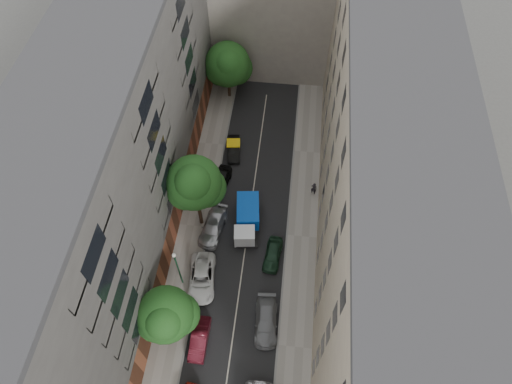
# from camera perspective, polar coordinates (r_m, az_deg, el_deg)

# --- Properties ---
(ground) EXTENTS (120.00, 120.00, 0.00)m
(ground) POSITION_cam_1_polar(r_m,az_deg,el_deg) (46.45, -1.06, -4.97)
(ground) COLOR #4C4C49
(ground) RESTS_ON ground
(road_surface) EXTENTS (8.00, 44.00, 0.02)m
(road_surface) POSITION_cam_1_polar(r_m,az_deg,el_deg) (46.44, -1.06, -4.96)
(road_surface) COLOR black
(road_surface) RESTS_ON ground
(sidewalk_left) EXTENTS (3.00, 44.00, 0.15)m
(sidewalk_left) POSITION_cam_1_polar(r_m,az_deg,el_deg) (47.11, -7.74, -4.23)
(sidewalk_left) COLOR gray
(sidewalk_left) RESTS_ON ground
(sidewalk_right) EXTENTS (3.00, 44.00, 0.15)m
(sidewalk_right) POSITION_cam_1_polar(r_m,az_deg,el_deg) (46.31, 5.73, -5.56)
(sidewalk_right) COLOR gray
(sidewalk_right) RESTS_ON ground
(building_left) EXTENTS (8.00, 44.00, 20.00)m
(building_left) POSITION_cam_1_polar(r_m,az_deg,el_deg) (40.54, -16.95, 3.71)
(building_left) COLOR #474543
(building_left) RESTS_ON ground
(building_right) EXTENTS (8.00, 44.00, 20.00)m
(building_right) POSITION_cam_1_polar(r_m,az_deg,el_deg) (38.66, 15.10, 0.89)
(building_right) COLOR #B5A88D
(building_right) RESTS_ON ground
(tarp_truck) EXTENTS (2.75, 5.63, 2.50)m
(tarp_truck) POSITION_cam_1_polar(r_m,az_deg,el_deg) (45.61, -1.13, -3.37)
(tarp_truck) COLOR black
(tarp_truck) RESTS_ON ground
(car_left_1) EXTENTS (1.43, 4.02, 1.32)m
(car_left_1) POSITION_cam_1_polar(r_m,az_deg,el_deg) (41.82, -7.08, -17.76)
(car_left_1) COLOR #4B0F19
(car_left_1) RESTS_ON ground
(car_left_2) EXTENTS (3.00, 5.47, 1.45)m
(car_left_2) POSITION_cam_1_polar(r_m,az_deg,el_deg) (43.70, -6.80, -10.61)
(car_left_2) COLOR silver
(car_left_2) RESTS_ON ground
(car_left_3) EXTENTS (2.76, 5.20, 1.44)m
(car_left_3) POSITION_cam_1_polar(r_m,az_deg,el_deg) (46.11, -5.38, -4.31)
(car_left_3) COLOR #B9BABE
(car_left_3) RESTS_ON ground
(car_left_4) EXTENTS (2.29, 4.41, 1.43)m
(car_left_4) POSITION_cam_1_polar(r_m,az_deg,el_deg) (49.09, -4.48, 1.34)
(car_left_4) COLOR black
(car_left_4) RESTS_ON ground
(car_left_5) EXTENTS (1.82, 4.01, 1.28)m
(car_left_5) POSITION_cam_1_polar(r_m,az_deg,el_deg) (51.87, -2.80, 5.42)
(car_left_5) COLOR black
(car_left_5) RESTS_ON ground
(car_right_1) EXTENTS (2.29, 4.94, 1.40)m
(car_right_1) POSITION_cam_1_polar(r_m,az_deg,el_deg) (41.96, 1.27, -15.86)
(car_right_1) COLOR slate
(car_right_1) RESTS_ON ground
(car_right_2) EXTENTS (1.91, 4.00, 1.32)m
(car_right_2) POSITION_cam_1_polar(r_m,az_deg,el_deg) (44.54, 2.12, -7.80)
(car_right_2) COLOR black
(car_right_2) RESTS_ON ground
(tree_near) EXTENTS (4.96, 4.64, 7.25)m
(tree_near) POSITION_cam_1_polar(r_m,az_deg,el_deg) (38.34, -11.09, -15.02)
(tree_near) COLOR #382619
(tree_near) RESTS_ON sidewalk_left
(tree_mid) EXTENTS (5.38, 5.12, 9.89)m
(tree_mid) POSITION_cam_1_polar(r_m,az_deg,el_deg) (41.43, -7.61, 0.87)
(tree_mid) COLOR #382619
(tree_mid) RESTS_ON sidewalk_left
(tree_far) EXTENTS (5.54, 5.30, 7.53)m
(tree_far) POSITION_cam_1_polar(r_m,az_deg,el_deg) (55.21, -3.48, 15.46)
(tree_far) COLOR #382619
(tree_far) RESTS_ON sidewalk_left
(lamp_post) EXTENTS (0.36, 0.36, 5.84)m
(lamp_post) POSITION_cam_1_polar(r_m,az_deg,el_deg) (41.12, -9.82, -9.05)
(lamp_post) COLOR #175332
(lamp_post) RESTS_ON sidewalk_left
(pedestrian) EXTENTS (0.71, 0.57, 1.69)m
(pedestrian) POSITION_cam_1_polar(r_m,az_deg,el_deg) (48.45, 7.23, 0.45)
(pedestrian) COLOR black
(pedestrian) RESTS_ON sidewalk_right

